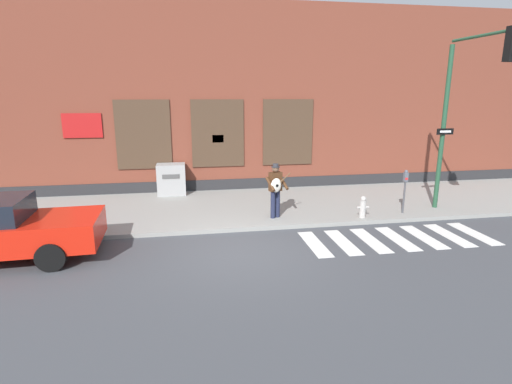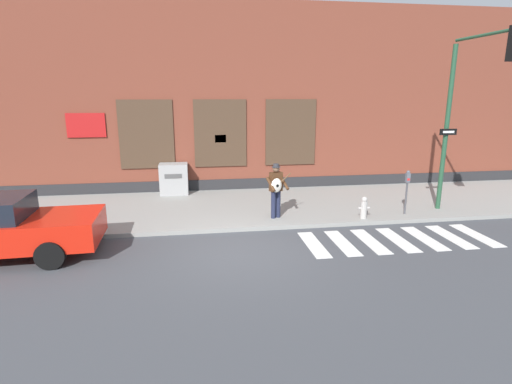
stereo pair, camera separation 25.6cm
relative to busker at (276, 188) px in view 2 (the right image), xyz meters
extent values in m
plane|color=#424449|center=(-1.44, -2.33, -1.10)|extent=(160.00, 160.00, 0.00)
cube|color=gray|center=(-1.44, 1.64, -1.04)|extent=(28.00, 4.89, 0.12)
cube|color=brown|center=(-1.44, 6.09, 2.58)|extent=(28.00, 4.00, 7.36)
cube|color=#28282B|center=(-1.44, 4.07, -0.83)|extent=(28.00, 0.04, 0.55)
cube|color=#473323|center=(-4.27, 4.06, 1.30)|extent=(2.06, 0.06, 2.63)
cube|color=black|center=(-4.27, 4.05, 1.30)|extent=(1.94, 0.03, 2.51)
cube|color=#473323|center=(-1.44, 4.06, 1.30)|extent=(2.06, 0.06, 2.63)
cube|color=black|center=(-1.44, 4.05, 1.30)|extent=(1.94, 0.03, 2.51)
cube|color=#473323|center=(1.40, 4.06, 1.30)|extent=(2.06, 0.06, 2.63)
cube|color=black|center=(1.40, 4.05, 1.30)|extent=(1.94, 0.03, 2.51)
cube|color=red|center=(-6.44, 4.05, 1.68)|extent=(1.40, 0.04, 0.90)
cube|color=yellow|center=(-1.44, 4.04, 1.10)|extent=(0.44, 0.02, 0.30)
cube|color=silver|center=(0.62, -2.10, -1.09)|extent=(0.42, 1.90, 0.01)
cube|color=silver|center=(1.41, -2.10, -1.09)|extent=(0.42, 1.90, 0.01)
cube|color=silver|center=(2.21, -2.10, -1.09)|extent=(0.42, 1.90, 0.01)
cube|color=silver|center=(3.01, -2.10, -1.09)|extent=(0.42, 1.90, 0.01)
cube|color=silver|center=(3.80, -2.10, -1.09)|extent=(0.42, 1.90, 0.01)
cube|color=silver|center=(4.60, -2.10, -1.09)|extent=(0.42, 1.90, 0.01)
cube|color=silver|center=(5.40, -2.10, -1.09)|extent=(0.42, 1.90, 0.01)
cube|color=red|center=(-7.17, -1.82, -0.43)|extent=(4.67, 2.01, 0.68)
cube|color=silver|center=(-4.93, -1.17, -0.36)|extent=(0.07, 0.24, 0.12)
cube|color=silver|center=(-4.89, -2.31, -0.36)|extent=(0.07, 0.24, 0.12)
cylinder|color=black|center=(-5.86, -0.90, -0.77)|extent=(0.67, 0.26, 0.66)
cylinder|color=black|center=(-5.80, -2.65, -0.77)|extent=(0.67, 0.26, 0.66)
cylinder|color=#1E233D|center=(0.08, 0.07, -0.55)|extent=(0.15, 0.15, 0.86)
cylinder|color=#1E233D|center=(-0.08, -0.01, -0.55)|extent=(0.15, 0.15, 0.86)
cube|color=#4C2D19|center=(0.00, 0.04, 0.18)|extent=(0.43, 0.33, 0.59)
sphere|color=brown|center=(0.00, 0.04, 0.58)|extent=(0.22, 0.22, 0.22)
cylinder|color=#333338|center=(0.00, 0.04, 0.64)|extent=(0.27, 0.28, 0.02)
cylinder|color=#333338|center=(0.00, 0.04, 0.69)|extent=(0.18, 0.18, 0.09)
cylinder|color=#4C2D19|center=(0.26, 0.02, 0.14)|extent=(0.25, 0.51, 0.39)
cylinder|color=#4C2D19|center=(-0.20, -0.13, 0.14)|extent=(0.25, 0.51, 0.39)
ellipsoid|color=silver|center=(-0.02, -0.16, 0.11)|extent=(0.38, 0.23, 0.44)
cylinder|color=black|center=(0.00, -0.21, 0.11)|extent=(0.09, 0.04, 0.09)
cylinder|color=brown|center=(0.23, -0.09, 0.29)|extent=(0.46, 0.18, 0.34)
cylinder|color=#234C33|center=(5.68, 0.23, 1.67)|extent=(0.15, 0.15, 5.30)
cylinder|color=#234C33|center=(5.72, -1.07, 4.42)|extent=(0.17, 2.61, 0.09)
cube|color=black|center=(5.68, 0.12, 1.62)|extent=(0.60, 0.05, 0.20)
cube|color=white|center=(5.68, 0.10, 1.62)|extent=(0.40, 0.02, 0.07)
cylinder|color=#47474C|center=(4.23, -0.21, -0.45)|extent=(0.06, 0.06, 1.05)
cube|color=#565B66|center=(4.23, -0.21, 0.22)|extent=(0.13, 0.10, 0.30)
sphere|color=#565B66|center=(4.23, -0.21, 0.40)|extent=(0.11, 0.11, 0.11)
cube|color=red|center=(4.23, -0.27, 0.18)|extent=(0.09, 0.01, 0.07)
cube|color=#9E9E9E|center=(-3.30, 3.64, -0.38)|extent=(1.07, 0.70, 1.19)
cube|color=#4C4C4C|center=(-3.30, 3.28, -0.20)|extent=(0.64, 0.02, 0.16)
cylinder|color=#B2ADA8|center=(2.71, -0.45, -0.70)|extent=(0.20, 0.20, 0.55)
sphere|color=#B2ADA8|center=(2.71, -0.45, -0.37)|extent=(0.18, 0.18, 0.18)
cylinder|color=#B2ADA8|center=(2.57, -0.45, -0.65)|extent=(0.10, 0.07, 0.07)
cylinder|color=#B2ADA8|center=(2.85, -0.45, -0.65)|extent=(0.10, 0.07, 0.07)
camera|label=1|loc=(-2.67, -11.74, 2.82)|focal=28.00mm
camera|label=2|loc=(-2.41, -11.78, 2.82)|focal=28.00mm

